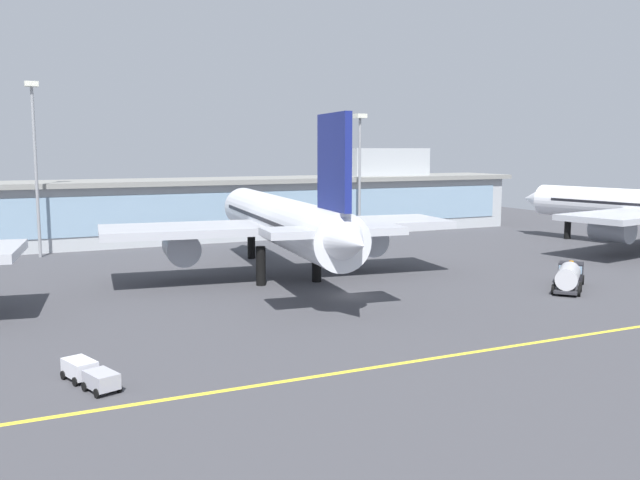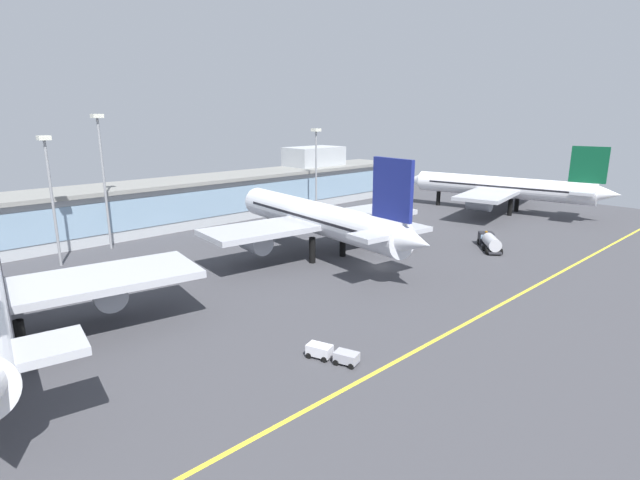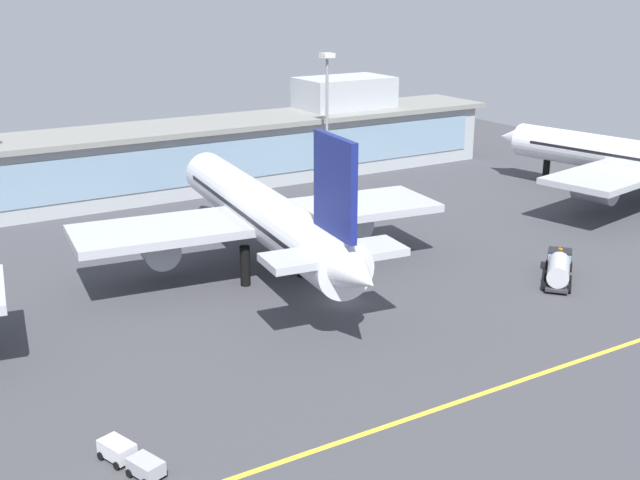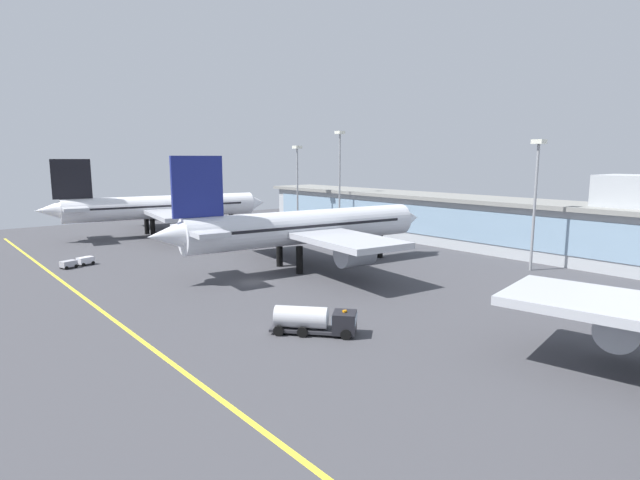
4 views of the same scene
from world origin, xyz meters
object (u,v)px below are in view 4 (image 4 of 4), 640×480
(baggage_tug_near, at_px, (78,262))
(apron_light_mast_east, at_px, (340,168))
(apron_light_mast_centre, at_px, (536,184))
(airliner_near_left, at_px, (162,208))
(apron_light_mast_west, at_px, (297,175))
(fuel_tanker_truck, at_px, (317,320))
(airliner_near_right, at_px, (305,228))

(baggage_tug_near, relative_size, apron_light_mast_east, 0.23)
(apron_light_mast_east, bearing_deg, apron_light_mast_centre, -3.20)
(airliner_near_left, distance_m, apron_light_mast_centre, 82.98)
(apron_light_mast_west, bearing_deg, baggage_tug_near, -79.74)
(airliner_near_left, xyz_separation_m, fuel_tanker_truck, (77.75, -15.66, -5.12))
(fuel_tanker_truck, xyz_separation_m, baggage_tug_near, (-51.95, -10.20, -0.72))
(baggage_tug_near, height_order, apron_light_mast_east, apron_light_mast_east)
(fuel_tanker_truck, distance_m, baggage_tug_near, 52.95)
(baggage_tug_near, relative_size, apron_light_mast_centre, 0.27)
(airliner_near_right, bearing_deg, baggage_tug_near, 145.68)
(fuel_tanker_truck, bearing_deg, apron_light_mast_west, 103.17)
(airliner_near_left, relative_size, fuel_tanker_truck, 6.37)
(airliner_near_left, relative_size, airliner_near_right, 1.04)
(airliner_near_left, bearing_deg, apron_light_mast_west, -19.84)
(apron_light_mast_west, bearing_deg, airliner_near_right, -35.57)
(fuel_tanker_truck, height_order, apron_light_mast_centre, apron_light_mast_centre)
(airliner_near_left, xyz_separation_m, apron_light_mast_east, (26.21, 33.70, 9.43))
(apron_light_mast_east, bearing_deg, airliner_near_left, -127.87)
(apron_light_mast_west, height_order, apron_light_mast_east, apron_light_mast_east)
(airliner_near_right, relative_size, baggage_tug_near, 8.91)
(airliner_near_right, xyz_separation_m, apron_light_mast_east, (-25.09, 30.27, 9.24))
(fuel_tanker_truck, bearing_deg, airliner_near_left, 127.46)
(airliner_near_left, distance_m, apron_light_mast_east, 43.72)
(apron_light_mast_centre, height_order, apron_light_mast_east, apron_light_mast_east)
(apron_light_mast_centre, bearing_deg, apron_light_mast_east, 176.80)
(apron_light_mast_west, relative_size, apron_light_mast_east, 0.87)
(baggage_tug_near, height_order, apron_light_mast_west, apron_light_mast_west)
(apron_light_mast_centre, xyz_separation_m, apron_light_mast_east, (-50.45, 2.82, 1.93))
(airliner_near_right, bearing_deg, apron_light_mast_west, 61.15)
(apron_light_mast_centre, bearing_deg, airliner_near_left, -158.06)
(airliner_near_left, relative_size, apron_light_mast_west, 2.50)
(apron_light_mast_west, xyz_separation_m, apron_light_mast_centre, (60.74, 2.14, -0.10))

